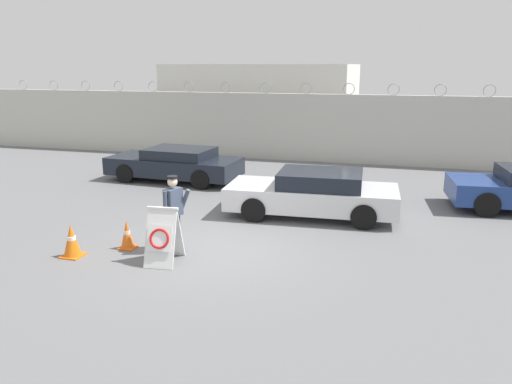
{
  "coord_description": "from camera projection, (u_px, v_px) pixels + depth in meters",
  "views": [
    {
      "loc": [
        3.77,
        -9.81,
        3.99
      ],
      "look_at": [
        0.54,
        1.57,
        0.98
      ],
      "focal_mm": 35.0,
      "sensor_mm": 36.0,
      "label": 1
    }
  ],
  "objects": [
    {
      "name": "parked_car_rear_sedan",
      "position": [
        313.0,
        193.0,
        13.47
      ],
      "size": [
        4.64,
        2.11,
        1.25
      ],
      "rotation": [
        0.0,
        0.0,
        3.19
      ],
      "color": "black",
      "rests_on": "ground_plane"
    },
    {
      "name": "ground_plane",
      "position": [
        214.0,
        250.0,
        11.13
      ],
      "size": [
        90.0,
        90.0,
        0.0
      ],
      "primitive_type": "plane",
      "color": "slate"
    },
    {
      "name": "barricade_sign",
      "position": [
        163.0,
        236.0,
        10.26
      ],
      "size": [
        0.7,
        0.91,
        1.19
      ],
      "rotation": [
        0.0,
        0.0,
        0.1
      ],
      "color": "white",
      "rests_on": "ground_plane"
    },
    {
      "name": "building_block",
      "position": [
        267.0,
        103.0,
        26.78
      ],
      "size": [
        9.16,
        7.28,
        4.04
      ],
      "color": "silver",
      "rests_on": "ground_plane"
    },
    {
      "name": "parked_car_front_coupe",
      "position": [
        175.0,
        164.0,
        17.64
      ],
      "size": [
        4.77,
        2.18,
        1.17
      ],
      "rotation": [
        0.0,
        0.0,
        3.08
      ],
      "color": "black",
      "rests_on": "ground_plane"
    },
    {
      "name": "traffic_cone_near",
      "position": [
        127.0,
        235.0,
        11.13
      ],
      "size": [
        0.35,
        0.35,
        0.64
      ],
      "color": "orange",
      "rests_on": "ground_plane"
    },
    {
      "name": "traffic_cone_mid",
      "position": [
        72.0,
        241.0,
        10.66
      ],
      "size": [
        0.43,
        0.43,
        0.72
      ],
      "color": "orange",
      "rests_on": "ground_plane"
    },
    {
      "name": "security_guard",
      "position": [
        174.0,
        210.0,
        10.89
      ],
      "size": [
        0.49,
        0.6,
        1.68
      ],
      "rotation": [
        0.0,
        0.0,
        1.31
      ],
      "color": "black",
      "rests_on": "ground_plane"
    },
    {
      "name": "perimeter_wall",
      "position": [
        305.0,
        128.0,
        21.17
      ],
      "size": [
        36.0,
        0.3,
        3.29
      ],
      "color": "beige",
      "rests_on": "ground_plane"
    }
  ]
}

